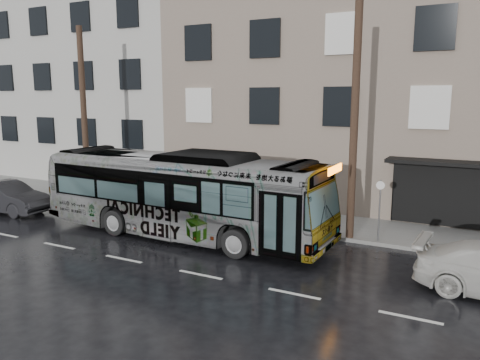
{
  "coord_description": "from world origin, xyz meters",
  "views": [
    {
      "loc": [
        10.91,
        -14.54,
        5.62
      ],
      "look_at": [
        2.02,
        2.5,
        2.21
      ],
      "focal_mm": 35.0,
      "sensor_mm": 36.0,
      "label": 1
    }
  ],
  "objects_px": {
    "utility_pole_rear": "(84,116)",
    "sign_post": "(379,211)",
    "utility_pole_front": "(354,123)",
    "bus": "(181,194)",
    "dark_sedan": "(7,197)"
  },
  "relations": [
    {
      "from": "utility_pole_rear",
      "to": "sign_post",
      "type": "relative_size",
      "value": 3.75
    },
    {
      "from": "sign_post",
      "to": "bus",
      "type": "distance_m",
      "value": 7.82
    },
    {
      "from": "utility_pole_front",
      "to": "utility_pole_rear",
      "type": "relative_size",
      "value": 1.0
    },
    {
      "from": "utility_pole_rear",
      "to": "sign_post",
      "type": "xyz_separation_m",
      "value": [
        15.1,
        0.0,
        -3.3
      ]
    },
    {
      "from": "bus",
      "to": "dark_sedan",
      "type": "bearing_deg",
      "value": 96.08
    },
    {
      "from": "utility_pole_rear",
      "to": "bus",
      "type": "height_order",
      "value": "utility_pole_rear"
    },
    {
      "from": "utility_pole_front",
      "to": "sign_post",
      "type": "bearing_deg",
      "value": 0.0
    },
    {
      "from": "bus",
      "to": "utility_pole_rear",
      "type": "bearing_deg",
      "value": 73.95
    },
    {
      "from": "sign_post",
      "to": "dark_sedan",
      "type": "xyz_separation_m",
      "value": [
        -17.31,
        -3.22,
        -0.58
      ]
    },
    {
      "from": "utility_pole_front",
      "to": "dark_sedan",
      "type": "xyz_separation_m",
      "value": [
        -16.21,
        -3.22,
        -3.88
      ]
    },
    {
      "from": "utility_pole_front",
      "to": "bus",
      "type": "height_order",
      "value": "utility_pole_front"
    },
    {
      "from": "sign_post",
      "to": "dark_sedan",
      "type": "height_order",
      "value": "sign_post"
    },
    {
      "from": "utility_pole_rear",
      "to": "bus",
      "type": "xyz_separation_m",
      "value": [
        7.69,
        -2.49,
        -2.9
      ]
    },
    {
      "from": "utility_pole_front",
      "to": "dark_sedan",
      "type": "relative_size",
      "value": 1.93
    },
    {
      "from": "utility_pole_front",
      "to": "dark_sedan",
      "type": "distance_m",
      "value": 16.97
    }
  ]
}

